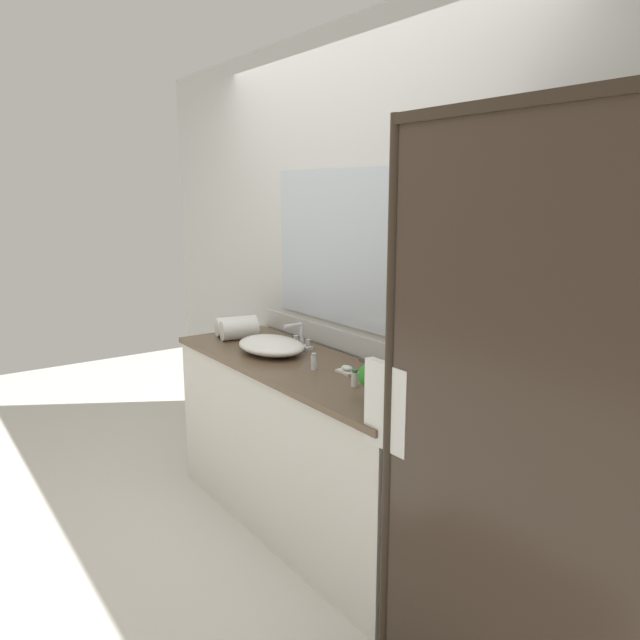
# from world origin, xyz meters

# --- Properties ---
(ground_plane) EXTENTS (8.00, 8.00, 0.00)m
(ground_plane) POSITION_xyz_m (0.00, 0.00, 0.00)
(ground_plane) COLOR silver
(wall_back_with_mirror) EXTENTS (4.40, 0.06, 2.60)m
(wall_back_with_mirror) POSITION_xyz_m (0.00, 0.34, 1.30)
(wall_back_with_mirror) COLOR silver
(wall_back_with_mirror) RESTS_ON ground_plane
(vanity_cabinet) EXTENTS (1.80, 0.58, 0.90)m
(vanity_cabinet) POSITION_xyz_m (0.00, 0.01, 0.45)
(vanity_cabinet) COLOR silver
(vanity_cabinet) RESTS_ON ground_plane
(shower_enclosure) EXTENTS (1.20, 0.59, 2.00)m
(shower_enclosure) POSITION_xyz_m (1.28, -0.19, 1.03)
(shower_enclosure) COLOR #2D2319
(shower_enclosure) RESTS_ON ground_plane
(sink_basin) EXTENTS (0.44, 0.32, 0.08)m
(sink_basin) POSITION_xyz_m (-0.27, -0.02, 0.94)
(sink_basin) COLOR white
(sink_basin) RESTS_ON vanity_cabinet
(faucet) EXTENTS (0.17, 0.14, 0.14)m
(faucet) POSITION_xyz_m (-0.27, 0.17, 0.95)
(faucet) COLOR silver
(faucet) RESTS_ON vanity_cabinet
(potted_plant) EXTENTS (0.14, 0.14, 0.17)m
(potted_plant) POSITION_xyz_m (0.65, -0.08, 1.00)
(potted_plant) COLOR #473828
(potted_plant) RESTS_ON vanity_cabinet
(soap_dish) EXTENTS (0.10, 0.07, 0.04)m
(soap_dish) POSITION_xyz_m (0.26, 0.08, 0.91)
(soap_dish) COLOR silver
(soap_dish) RESTS_ON vanity_cabinet
(amenity_bottle_lotion) EXTENTS (0.03, 0.03, 0.08)m
(amenity_bottle_lotion) POSITION_xyz_m (0.12, -0.02, 0.94)
(amenity_bottle_lotion) COLOR silver
(amenity_bottle_lotion) RESTS_ON vanity_cabinet
(amenity_bottle_shampoo) EXTENTS (0.03, 0.03, 0.09)m
(amenity_bottle_shampoo) POSITION_xyz_m (0.49, 0.05, 0.95)
(amenity_bottle_shampoo) COLOR silver
(amenity_bottle_shampoo) RESTS_ON vanity_cabinet
(amenity_bottle_body_wash) EXTENTS (0.03, 0.03, 0.08)m
(amenity_bottle_body_wash) POSITION_xyz_m (0.45, -0.02, 0.94)
(amenity_bottle_body_wash) COLOR white
(amenity_bottle_body_wash) RESTS_ON vanity_cabinet
(rolled_towel_near_edge) EXTENTS (0.16, 0.26, 0.11)m
(rolled_towel_near_edge) POSITION_xyz_m (-0.76, 0.03, 0.96)
(rolled_towel_near_edge) COLOR white
(rolled_towel_near_edge) RESTS_ON vanity_cabinet
(rolled_towel_middle) EXTENTS (0.16, 0.23, 0.12)m
(rolled_towel_middle) POSITION_xyz_m (-0.65, -0.01, 0.96)
(rolled_towel_middle) COLOR white
(rolled_towel_middle) RESTS_ON vanity_cabinet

